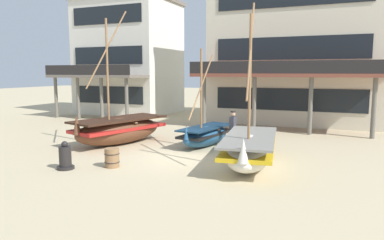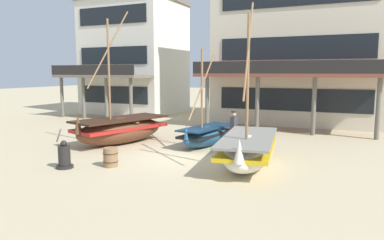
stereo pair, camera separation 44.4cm
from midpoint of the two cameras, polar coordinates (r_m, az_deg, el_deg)
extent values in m
plane|color=tan|center=(14.89, -0.74, -5.81)|extent=(120.00, 120.00, 0.00)
ellipsoid|color=#23517A|center=(17.02, 3.09, -2.56)|extent=(1.75, 3.63, 0.91)
cube|color=black|center=(17.00, 3.09, -2.18)|extent=(1.74, 3.49, 0.11)
cube|color=#132C43|center=(16.95, 3.10, -1.16)|extent=(1.78, 3.57, 0.06)
cone|color=#23517A|center=(15.57, -0.07, -1.97)|extent=(0.27, 0.27, 0.64)
cylinder|color=olive|center=(16.41, 2.36, 4.46)|extent=(0.10, 0.10, 3.84)
cylinder|color=olive|center=(16.40, 2.36, 5.31)|extent=(0.42, 2.10, 2.91)
cube|color=olive|center=(17.19, 3.55, -1.38)|extent=(1.14, 0.35, 0.06)
ellipsoid|color=silver|center=(13.61, 9.78, -4.81)|extent=(2.47, 5.12, 1.11)
cube|color=gold|center=(13.58, 9.79, -4.24)|extent=(2.46, 4.93, 0.13)
cube|color=gray|center=(13.51, 9.83, -2.70)|extent=(2.51, 5.03, 0.08)
cone|color=silver|center=(11.21, 8.56, -4.84)|extent=(0.40, 0.40, 0.78)
cylinder|color=olive|center=(12.69, 9.74, 5.85)|extent=(0.10, 0.10, 4.63)
cylinder|color=olive|center=(12.71, 9.86, 10.92)|extent=(0.38, 2.07, 3.42)
cube|color=olive|center=(13.89, 9.98, -2.93)|extent=(1.66, 0.41, 0.06)
ellipsoid|color=brown|center=(17.85, -10.41, -1.66)|extent=(3.11, 5.09, 1.25)
cube|color=red|center=(17.82, -10.43, -1.16)|extent=(3.07, 4.91, 0.15)
cube|color=#351E13|center=(17.77, -10.46, 0.17)|extent=(3.14, 5.01, 0.09)
cone|color=brown|center=(16.48, -16.75, -0.65)|extent=(0.45, 0.45, 0.87)
cylinder|color=olive|center=(17.26, -12.20, 7.11)|extent=(0.10, 0.10, 4.97)
cylinder|color=olive|center=(17.30, -12.31, 10.89)|extent=(0.77, 2.30, 3.60)
cube|color=olive|center=(18.00, -9.55, -0.15)|extent=(1.67, 0.65, 0.06)
cylinder|color=#33333D|center=(16.72, 7.28, -2.85)|extent=(0.26, 0.26, 0.88)
cube|color=#383842|center=(16.61, 7.32, -0.44)|extent=(0.26, 0.38, 0.54)
sphere|color=tan|center=(16.56, 7.34, 0.90)|extent=(0.22, 0.22, 0.22)
cylinder|color=#2D2823|center=(16.55, 7.35, 1.31)|extent=(0.24, 0.24, 0.05)
cylinder|color=black|center=(13.90, -18.49, -6.98)|extent=(0.61, 0.61, 0.10)
cylinder|color=black|center=(13.80, -18.56, -5.33)|extent=(0.43, 0.43, 0.72)
sphere|color=black|center=(13.72, -18.64, -3.55)|extent=(0.24, 0.24, 0.24)
cylinder|color=olive|center=(13.61, -11.77, -5.74)|extent=(0.52, 0.52, 0.70)
torus|color=black|center=(13.58, -11.79, -5.11)|extent=(0.56, 0.56, 0.03)
torus|color=black|center=(13.65, -11.75, -6.37)|extent=(0.56, 0.56, 0.03)
cube|color=beige|center=(26.68, 17.27, 10.00)|extent=(10.95, 6.71, 9.47)
cube|color=black|center=(23.37, 15.92, 3.09)|extent=(9.20, 0.06, 1.39)
cube|color=black|center=(23.35, 16.20, 10.83)|extent=(9.20, 0.06, 1.39)
cube|color=brown|center=(21.95, 15.52, 6.80)|extent=(10.95, 2.80, 0.20)
cylinder|color=#666056|center=(22.32, 2.96, 2.76)|extent=(0.24, 0.24, 3.16)
cylinder|color=#666056|center=(21.38, 10.80, 2.43)|extent=(0.24, 0.24, 3.16)
cylinder|color=#666056|center=(20.87, 19.17, 2.02)|extent=(0.24, 0.24, 3.16)
cylinder|color=#666056|center=(20.82, 27.78, 1.55)|extent=(0.24, 0.24, 3.16)
cube|color=black|center=(20.62, 14.97, 8.04)|extent=(10.95, 0.08, 0.70)
cube|color=silver|center=(31.63, -8.47, 9.48)|extent=(7.30, 6.25, 9.09)
cube|color=#70665B|center=(32.14, -8.64, 17.87)|extent=(7.60, 6.50, 0.30)
cube|color=black|center=(29.07, -11.74, 3.91)|extent=(6.14, 0.06, 1.33)
cube|color=black|center=(29.04, -11.90, 9.88)|extent=(6.14, 0.06, 1.33)
cube|color=black|center=(29.33, -12.07, 15.80)|extent=(6.14, 0.06, 1.33)
cube|color=#70665B|center=(27.95, -13.44, 6.72)|extent=(7.30, 2.73, 0.20)
cylinder|color=#666056|center=(29.34, -19.34, 3.37)|extent=(0.24, 0.24, 3.03)
cylinder|color=#666056|center=(27.93, -16.24, 3.31)|extent=(0.24, 0.24, 3.03)
cylinder|color=#666056|center=(26.62, -12.82, 3.23)|extent=(0.24, 0.24, 3.03)
cylinder|color=#666056|center=(25.42, -9.07, 3.12)|extent=(0.24, 0.24, 3.03)
cube|color=black|center=(26.92, -15.20, 7.60)|extent=(7.30, 0.08, 0.70)
camera|label=1|loc=(0.22, -89.18, 0.11)|focal=33.94mm
camera|label=2|loc=(0.22, 90.82, -0.11)|focal=33.94mm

